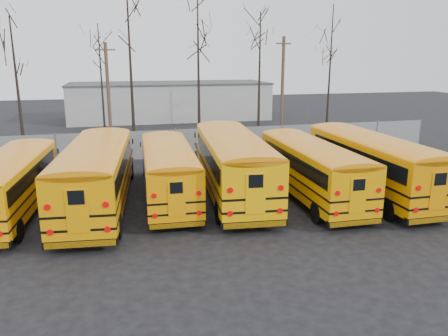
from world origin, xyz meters
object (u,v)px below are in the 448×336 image
object	(u,v)px
bus_b	(96,170)
bus_d	(232,160)
bus_c	(168,167)
utility_pole_right	(282,89)
utility_pole_left	(109,97)
bus_f	(370,159)
bus_a	(11,179)
bus_e	(310,165)

from	to	relation	value
bus_b	bus_d	xyz separation A→B (m)	(6.61, 0.41, 0.05)
bus_c	bus_d	world-z (taller)	bus_d
bus_c	bus_d	bearing A→B (deg)	-0.39
bus_d	utility_pole_right	size ratio (longest dim) A/B	1.40
bus_b	bus_c	bearing A→B (deg)	15.00
bus_c	utility_pole_right	size ratio (longest dim) A/B	1.21
utility_pole_left	utility_pole_right	xyz separation A→B (m)	(13.86, 0.95, 0.30)
bus_f	bus_b	bearing A→B (deg)	175.92
bus_d	bus_f	world-z (taller)	bus_d
bus_f	bus_d	bearing A→B (deg)	168.78
bus_a	bus_f	world-z (taller)	bus_f
bus_d	utility_pole_right	distance (m)	15.72
bus_f	utility_pole_right	world-z (taller)	utility_pole_right
bus_f	utility_pole_right	distance (m)	15.05
bus_c	bus_e	xyz separation A→B (m)	(6.94, -1.37, 0.05)
bus_d	bus_f	bearing A→B (deg)	-6.39
utility_pole_left	bus_d	bearing A→B (deg)	-85.01
bus_b	utility_pole_left	bearing A→B (deg)	92.93
bus_c	utility_pole_left	size ratio (longest dim) A/B	1.30
utility_pole_right	utility_pole_left	bearing A→B (deg)	163.00
bus_c	utility_pole_right	world-z (taller)	utility_pole_right
bus_e	utility_pole_right	size ratio (longest dim) A/B	1.24
bus_b	bus_e	bearing A→B (deg)	0.88
bus_e	bus_c	bearing A→B (deg)	169.58
bus_b	bus_d	size ratio (longest dim) A/B	0.97
bus_d	bus_e	distance (m)	3.90
utility_pole_left	utility_pole_right	bearing A→B (deg)	-17.03
bus_b	bus_f	bearing A→B (deg)	1.25
bus_f	utility_pole_left	distance (m)	19.15
bus_e	bus_a	bearing A→B (deg)	176.98
bus_d	bus_f	distance (m)	7.08
bus_a	utility_pole_right	world-z (taller)	utility_pole_right
bus_b	bus_d	world-z (taller)	bus_d
bus_c	bus_b	bearing A→B (deg)	-167.84
bus_e	utility_pole_right	world-z (taller)	utility_pole_right
bus_c	bus_d	xyz separation A→B (m)	(3.24, -0.16, 0.25)
bus_e	bus_d	bearing A→B (deg)	162.65
bus_d	bus_e	size ratio (longest dim) A/B	1.13
bus_b	utility_pole_right	size ratio (longest dim) A/B	1.36
bus_e	utility_pole_left	distance (m)	16.99
bus_f	utility_pole_left	world-z (taller)	utility_pole_left
utility_pole_left	utility_pole_right	size ratio (longest dim) A/B	0.93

